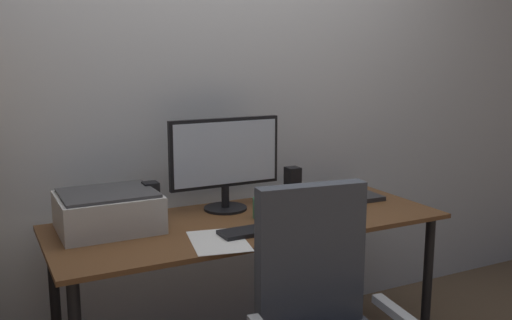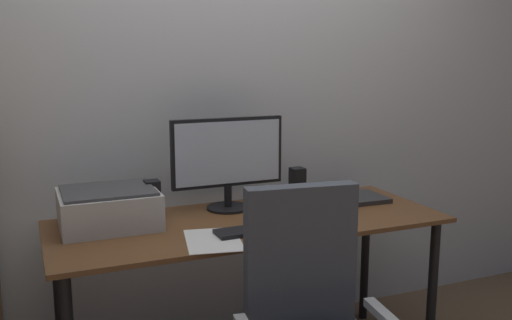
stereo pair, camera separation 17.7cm
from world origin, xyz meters
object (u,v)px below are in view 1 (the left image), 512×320
object	(u,v)px
monitor	(225,158)
keyboard	(254,231)
printer	(108,211)
speaker_left	(151,201)
coffee_mug	(262,208)
speaker_right	(293,184)
laptop	(346,197)
mouse	(300,222)
desk	(249,237)

from	to	relation	value
monitor	keyboard	bearing A→B (deg)	-95.74
keyboard	printer	world-z (taller)	printer
speaker_left	printer	xyz separation A→B (m)	(-0.20, -0.05, -0.00)
coffee_mug	printer	size ratio (longest dim) A/B	0.24
speaker_left	speaker_right	bearing A→B (deg)	0.00
printer	laptop	bearing A→B (deg)	-1.86
keyboard	mouse	distance (m)	0.22
desk	speaker_left	bearing A→B (deg)	154.27
speaker_right	keyboard	bearing A→B (deg)	-137.47
monitor	printer	bearing A→B (deg)	-174.02
desk	speaker_right	world-z (taller)	speaker_right
speaker_right	printer	world-z (taller)	speaker_right
monitor	laptop	size ratio (longest dim) A/B	1.66
laptop	speaker_right	bearing A→B (deg)	162.76
speaker_right	desk	bearing A→B (deg)	-150.52
coffee_mug	mouse	bearing A→B (deg)	-62.52
speaker_left	mouse	bearing A→B (deg)	-33.86
laptop	mouse	bearing A→B (deg)	-146.17
speaker_right	speaker_left	bearing A→B (deg)	180.00
speaker_left	printer	distance (m)	0.20
desk	laptop	xyz separation A→B (m)	(0.59, 0.10, 0.09)
laptop	desk	bearing A→B (deg)	-168.96
mouse	speaker_right	bearing A→B (deg)	63.50
printer	speaker_right	bearing A→B (deg)	3.15
desk	monitor	size ratio (longest dim) A/B	3.22
speaker_left	speaker_right	distance (m)	0.71
speaker_left	speaker_right	world-z (taller)	same
coffee_mug	speaker_right	world-z (taller)	speaker_right
desk	monitor	xyz separation A→B (m)	(-0.03, 0.19, 0.33)
speaker_left	monitor	bearing A→B (deg)	1.27
laptop	speaker_left	size ratio (longest dim) A/B	1.88
speaker_right	monitor	bearing A→B (deg)	178.73
monitor	mouse	bearing A→B (deg)	-63.80
speaker_left	desk	bearing A→B (deg)	-25.73
monitor	speaker_left	size ratio (longest dim) A/B	3.13
coffee_mug	laptop	world-z (taller)	coffee_mug
speaker_left	keyboard	bearing A→B (deg)	-48.51
coffee_mug	speaker_left	xyz separation A→B (m)	(-0.45, 0.18, 0.04)
coffee_mug	laptop	bearing A→B (deg)	10.45
mouse	laptop	size ratio (longest dim) A/B	0.30
monitor	speaker_right	size ratio (longest dim) A/B	3.13
speaker_right	mouse	bearing A→B (deg)	-115.87
keyboard	laptop	size ratio (longest dim) A/B	0.91
mouse	printer	bearing A→B (deg)	156.43
printer	desk	bearing A→B (deg)	-13.13
laptop	speaker_left	xyz separation A→B (m)	(-0.97, 0.09, 0.07)
coffee_mug	speaker_left	bearing A→B (deg)	157.53
desk	speaker_right	xyz separation A→B (m)	(0.33, 0.19, 0.17)
speaker_left	coffee_mug	bearing A→B (deg)	-22.47
printer	mouse	bearing A→B (deg)	-22.95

